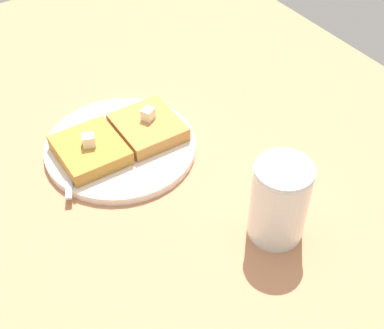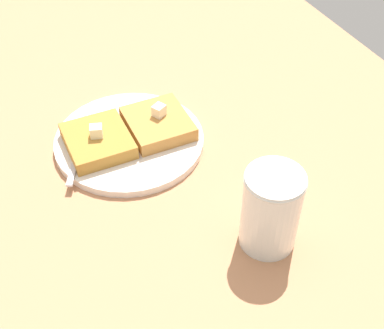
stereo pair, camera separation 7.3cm
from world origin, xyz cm
name	(u,v)px [view 1 (the left image)]	position (x,y,z in cm)	size (l,w,h in cm)	color
table_surface	(79,195)	(0.00, 0.00, 1.25)	(119.38, 119.38, 2.50)	#B07650
plate	(121,147)	(8.90, 3.85, 3.20)	(22.83, 22.83, 1.23)	silver
toast_slice_left	(90,150)	(4.09, 3.90, 4.84)	(9.14, 10.10, 2.23)	#AC772F
toast_slice_middle	(148,127)	(13.71, 3.79, 4.84)	(9.14, 10.10, 2.23)	#B67B3A
butter_pat_primary	(89,140)	(4.05, 3.78, 6.85)	(1.78, 1.60, 1.78)	#F5EEC2
butter_pat_secondary	(148,114)	(14.20, 4.34, 6.85)	(1.78, 1.60, 1.78)	#F9E9C7
fork	(73,153)	(1.97, 5.71, 3.91)	(8.54, 14.91, 0.36)	silver
syrup_jar	(279,203)	(18.35, -21.14, 7.90)	(7.44, 7.44, 11.50)	#391908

